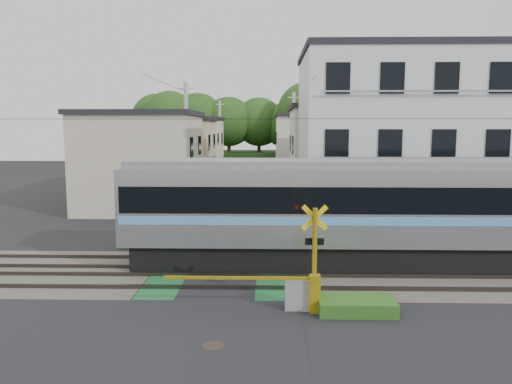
{
  "coord_description": "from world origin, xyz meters",
  "views": [
    {
      "loc": [
        1.67,
        -17.69,
        5.3
      ],
      "look_at": [
        1.08,
        5.0,
        2.33
      ],
      "focal_mm": 35.0,
      "sensor_mm": 36.0,
      "label": 1
    }
  ],
  "objects_px": {
    "apartment_block": "(396,139)",
    "manhole_cover": "(213,346)",
    "crossing_signal_near": "(300,286)",
    "pedestrian": "(269,175)",
    "crossing_signal_far": "(172,232)"
  },
  "relations": [
    {
      "from": "crossing_signal_near",
      "to": "pedestrian",
      "type": "height_order",
      "value": "crossing_signal_near"
    },
    {
      "from": "pedestrian",
      "to": "manhole_cover",
      "type": "height_order",
      "value": "pedestrian"
    },
    {
      "from": "apartment_block",
      "to": "manhole_cover",
      "type": "distance_m",
      "value": 18.28
    },
    {
      "from": "crossing_signal_near",
      "to": "manhole_cover",
      "type": "bearing_deg",
      "value": -131.73
    },
    {
      "from": "crossing_signal_near",
      "to": "pedestrian",
      "type": "xyz_separation_m",
      "value": [
        -0.9,
        32.25,
        0.13
      ]
    },
    {
      "from": "crossing_signal_near",
      "to": "pedestrian",
      "type": "distance_m",
      "value": 32.27
    },
    {
      "from": "crossing_signal_far",
      "to": "apartment_block",
      "type": "xyz_separation_m",
      "value": [
        11.09,
        5.84,
        3.94
      ]
    },
    {
      "from": "crossing_signal_near",
      "to": "crossing_signal_far",
      "type": "height_order",
      "value": "same"
    },
    {
      "from": "pedestrian",
      "to": "manhole_cover",
      "type": "xyz_separation_m",
      "value": [
        -1.36,
        -34.79,
        -0.83
      ]
    },
    {
      "from": "crossing_signal_far",
      "to": "manhole_cover",
      "type": "relative_size",
      "value": 8.67
    },
    {
      "from": "crossing_signal_near",
      "to": "apartment_block",
      "type": "height_order",
      "value": "apartment_block"
    },
    {
      "from": "pedestrian",
      "to": "crossing_signal_far",
      "type": "bearing_deg",
      "value": 77.97
    },
    {
      "from": "pedestrian",
      "to": "manhole_cover",
      "type": "bearing_deg",
      "value": 85.44
    },
    {
      "from": "apartment_block",
      "to": "manhole_cover",
      "type": "xyz_separation_m",
      "value": [
        -8.17,
        -15.68,
        -4.64
      ]
    },
    {
      "from": "manhole_cover",
      "to": "pedestrian",
      "type": "bearing_deg",
      "value": 87.76
    }
  ]
}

